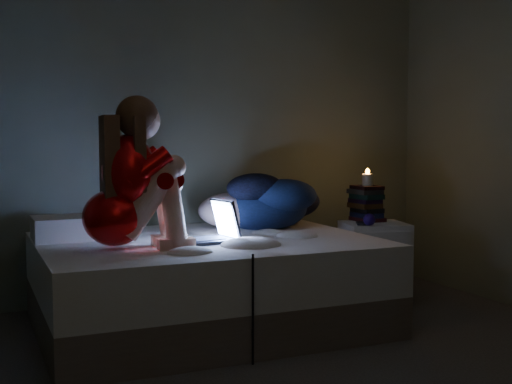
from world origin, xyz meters
TOP-DOWN VIEW (x-y plane):
  - floor at (0.00, 0.00)m, footprint 3.60×3.80m
  - wall_back at (0.00, 1.91)m, footprint 3.60×0.02m
  - bed at (-0.23, 1.10)m, footprint 1.91×1.43m
  - pillow at (-0.94, 1.40)m, footprint 0.47×0.33m
  - woman at (-0.81, 0.88)m, footprint 0.52×0.35m
  - laptop at (-0.30, 0.95)m, footprint 0.40×0.31m
  - clothes_pile at (0.29, 1.43)m, footprint 0.73×0.63m
  - nightstand at (1.01, 1.18)m, footprint 0.49×0.45m
  - book_stack at (1.01, 1.28)m, footprint 0.19×0.25m
  - candle at (1.01, 1.28)m, footprint 0.07×0.07m
  - phone at (0.90, 1.12)m, footprint 0.10×0.15m
  - blue_orb at (0.92, 1.04)m, footprint 0.08×0.08m

SIDE VIEW (x-z plane):
  - floor at x=0.00m, z-range -0.02..0.00m
  - bed at x=-0.23m, z-range 0.00..0.53m
  - nightstand at x=1.01m, z-range 0.00..0.55m
  - phone at x=0.90m, z-range 0.55..0.56m
  - blue_orb at x=0.92m, z-range 0.55..0.63m
  - pillow at x=-0.94m, z-range 0.53..0.66m
  - laptop at x=-0.30m, z-range 0.53..0.78m
  - book_stack at x=1.01m, z-range 0.55..0.80m
  - clothes_pile at x=0.29m, z-range 0.53..0.91m
  - candle at x=1.01m, z-range 0.80..0.88m
  - woman at x=-0.81m, z-range 0.53..1.34m
  - wall_back at x=0.00m, z-range 0.00..2.60m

